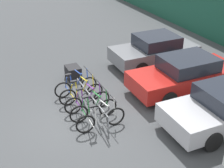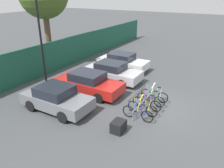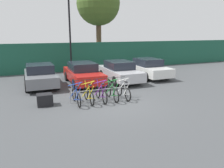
{
  "view_description": "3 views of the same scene",
  "coord_description": "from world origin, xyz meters",
  "px_view_note": "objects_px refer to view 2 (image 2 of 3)",
  "views": [
    {
      "loc": [
        8.43,
        -2.62,
        6.03
      ],
      "look_at": [
        0.17,
        1.18,
        1.23
      ],
      "focal_mm": 50.0,
      "sensor_mm": 36.0,
      "label": 1
    },
    {
      "loc": [
        -10.73,
        -3.19,
        6.1
      ],
      "look_at": [
        -0.96,
        2.49,
        1.29
      ],
      "focal_mm": 35.0,
      "sensor_mm": 36.0,
      "label": 2
    },
    {
      "loc": [
        -3.87,
        -9.28,
        3.35
      ],
      "look_at": [
        0.22,
        0.82,
        0.74
      ],
      "focal_mm": 35.0,
      "sensor_mm": 36.0,
      "label": 3
    }
  ],
  "objects_px": {
    "bicycle_white": "(154,95)",
    "car_red": "(89,83)",
    "bicycle_blue": "(138,113)",
    "bicycle_purple": "(147,103)",
    "lamp_post": "(39,22)",
    "cargo_crate": "(118,126)",
    "car_silver": "(112,72)",
    "bike_rack": "(144,101)",
    "car_white": "(122,62)",
    "car_grey": "(57,98)",
    "bicycle_yellow": "(142,108)",
    "bicycle_green": "(151,99)"
  },
  "relations": [
    {
      "from": "bicycle_green",
      "to": "cargo_crate",
      "type": "height_order",
      "value": "bicycle_green"
    },
    {
      "from": "bicycle_blue",
      "to": "cargo_crate",
      "type": "distance_m",
      "value": 1.45
    },
    {
      "from": "bicycle_blue",
      "to": "car_silver",
      "type": "distance_m",
      "value": 5.49
    },
    {
      "from": "bike_rack",
      "to": "car_white",
      "type": "distance_m",
      "value": 6.72
    },
    {
      "from": "bicycle_purple",
      "to": "bicycle_green",
      "type": "xyz_separation_m",
      "value": [
        0.59,
        0.0,
        0.0
      ]
    },
    {
      "from": "bicycle_blue",
      "to": "cargo_crate",
      "type": "height_order",
      "value": "bicycle_blue"
    },
    {
      "from": "lamp_post",
      "to": "bicycle_purple",
      "type": "bearing_deg",
      "value": -91.43
    },
    {
      "from": "bicycle_blue",
      "to": "car_white",
      "type": "height_order",
      "value": "car_white"
    },
    {
      "from": "bicycle_blue",
      "to": "lamp_post",
      "type": "distance_m",
      "value": 8.97
    },
    {
      "from": "bicycle_blue",
      "to": "car_grey",
      "type": "xyz_separation_m",
      "value": [
        -1.28,
        4.29,
        0.31
      ]
    },
    {
      "from": "lamp_post",
      "to": "car_red",
      "type": "bearing_deg",
      "value": -90.75
    },
    {
      "from": "bicycle_yellow",
      "to": "bicycle_purple",
      "type": "bearing_deg",
      "value": -3.83
    },
    {
      "from": "lamp_post",
      "to": "cargo_crate",
      "type": "height_order",
      "value": "lamp_post"
    },
    {
      "from": "car_white",
      "to": "car_silver",
      "type": "bearing_deg",
      "value": -169.49
    },
    {
      "from": "bicycle_white",
      "to": "car_red",
      "type": "distance_m",
      "value": 4.19
    },
    {
      "from": "bicycle_white",
      "to": "bike_rack",
      "type": "bearing_deg",
      "value": 176.73
    },
    {
      "from": "cargo_crate",
      "to": "car_red",
      "type": "bearing_deg",
      "value": 52.87
    },
    {
      "from": "bike_rack",
      "to": "lamp_post",
      "type": "height_order",
      "value": "lamp_post"
    },
    {
      "from": "car_white",
      "to": "bike_rack",
      "type": "bearing_deg",
      "value": -141.92
    },
    {
      "from": "car_silver",
      "to": "lamp_post",
      "type": "distance_m",
      "value": 6.0
    },
    {
      "from": "bicycle_white",
      "to": "car_red",
      "type": "relative_size",
      "value": 0.39
    },
    {
      "from": "lamp_post",
      "to": "car_silver",
      "type": "bearing_deg",
      "value": -59.06
    },
    {
      "from": "car_red",
      "to": "cargo_crate",
      "type": "relative_size",
      "value": 6.3
    },
    {
      "from": "bicycle_yellow",
      "to": "bicycle_purple",
      "type": "distance_m",
      "value": 0.63
    },
    {
      "from": "car_grey",
      "to": "car_red",
      "type": "distance_m",
      "value": 2.68
    },
    {
      "from": "lamp_post",
      "to": "bicycle_white",
      "type": "bearing_deg",
      "value": -82.75
    },
    {
      "from": "bike_rack",
      "to": "car_silver",
      "type": "distance_m",
      "value": 4.56
    },
    {
      "from": "car_white",
      "to": "bicycle_yellow",
      "type": "bearing_deg",
      "value": -143.99
    },
    {
      "from": "bicycle_blue",
      "to": "bicycle_green",
      "type": "height_order",
      "value": "same"
    },
    {
      "from": "bike_rack",
      "to": "car_white",
      "type": "relative_size",
      "value": 0.71
    },
    {
      "from": "bicycle_white",
      "to": "car_grey",
      "type": "distance_m",
      "value": 5.7
    },
    {
      "from": "bicycle_yellow",
      "to": "car_red",
      "type": "height_order",
      "value": "car_red"
    },
    {
      "from": "car_white",
      "to": "lamp_post",
      "type": "relative_size",
      "value": 0.54
    },
    {
      "from": "bike_rack",
      "to": "bicycle_green",
      "type": "bearing_deg",
      "value": -13.9
    },
    {
      "from": "bicycle_white",
      "to": "car_silver",
      "type": "height_order",
      "value": "car_silver"
    },
    {
      "from": "bicycle_purple",
      "to": "bicycle_green",
      "type": "height_order",
      "value": "same"
    },
    {
      "from": "bicycle_yellow",
      "to": "bicycle_white",
      "type": "height_order",
      "value": "same"
    },
    {
      "from": "car_silver",
      "to": "cargo_crate",
      "type": "bearing_deg",
      "value": -147.01
    },
    {
      "from": "bicycle_purple",
      "to": "car_grey",
      "type": "bearing_deg",
      "value": 122.55
    },
    {
      "from": "lamp_post",
      "to": "bicycle_blue",
      "type": "bearing_deg",
      "value": -100.24
    },
    {
      "from": "car_grey",
      "to": "cargo_crate",
      "type": "xyz_separation_m",
      "value": [
        -0.13,
        -3.95,
        -0.42
      ]
    },
    {
      "from": "car_white",
      "to": "bicycle_green",
      "type": "bearing_deg",
      "value": -137.52
    },
    {
      "from": "car_red",
      "to": "car_silver",
      "type": "bearing_deg",
      "value": -5.11
    },
    {
      "from": "bicycle_yellow",
      "to": "cargo_crate",
      "type": "distance_m",
      "value": 2.05
    },
    {
      "from": "car_silver",
      "to": "bicycle_purple",
      "type": "bearing_deg",
      "value": -125.21
    },
    {
      "from": "bicycle_blue",
      "to": "car_grey",
      "type": "distance_m",
      "value": 4.49
    },
    {
      "from": "bicycle_blue",
      "to": "bicycle_purple",
      "type": "height_order",
      "value": "same"
    },
    {
      "from": "bike_rack",
      "to": "bicycle_purple",
      "type": "bearing_deg",
      "value": -84.66
    },
    {
      "from": "bicycle_white",
      "to": "car_white",
      "type": "relative_size",
      "value": 0.41
    },
    {
      "from": "car_silver",
      "to": "cargo_crate",
      "type": "distance_m",
      "value": 6.38
    }
  ]
}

